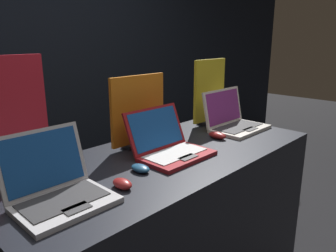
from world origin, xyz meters
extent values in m
cube|color=black|center=(0.00, 1.88, 1.40)|extent=(8.00, 0.05, 2.80)
cube|color=black|center=(0.00, 0.37, 0.44)|extent=(1.76, 0.74, 0.88)
cube|color=#B7B7BC|center=(-0.63, 0.26, 0.89)|extent=(0.33, 0.24, 0.02)
cube|color=#2D2D30|center=(-0.63, 0.27, 0.90)|extent=(0.29, 0.17, 0.00)
cube|color=#3F3F42|center=(-0.63, 0.18, 0.90)|extent=(0.09, 0.05, 0.00)
cube|color=#B7B7BC|center=(-0.63, 0.41, 1.02)|extent=(0.33, 0.08, 0.23)
cube|color=#194C99|center=(-0.63, 0.40, 1.02)|extent=(0.30, 0.06, 0.20)
ellipsoid|color=maroon|center=(-0.40, 0.23, 0.90)|extent=(0.06, 0.10, 0.04)
cube|color=black|center=(-0.63, 0.68, 0.89)|extent=(0.17, 0.07, 0.02)
cube|color=red|center=(-0.63, 0.68, 1.15)|extent=(0.32, 0.02, 0.49)
cube|color=maroon|center=(0.00, 0.30, 0.89)|extent=(0.36, 0.22, 0.02)
cube|color=#B7B7B7|center=(0.00, 0.31, 0.90)|extent=(0.32, 0.16, 0.00)
cube|color=#3F3F42|center=(0.00, 0.23, 0.90)|extent=(0.10, 0.05, 0.00)
cube|color=maroon|center=(0.00, 0.45, 1.00)|extent=(0.36, 0.10, 0.21)
cube|color=#194C99|center=(0.00, 0.45, 1.01)|extent=(0.33, 0.08, 0.18)
ellipsoid|color=navy|center=(-0.24, 0.30, 0.90)|extent=(0.06, 0.10, 0.03)
cube|color=black|center=(0.00, 0.58, 0.89)|extent=(0.20, 0.07, 0.02)
cube|color=orange|center=(0.00, 0.58, 1.09)|extent=(0.36, 0.02, 0.36)
cube|color=silver|center=(0.65, 0.34, 0.89)|extent=(0.39, 0.23, 0.02)
cube|color=#2D2D30|center=(0.65, 0.36, 0.90)|extent=(0.34, 0.16, 0.00)
cube|color=#3F3F42|center=(0.65, 0.27, 0.90)|extent=(0.11, 0.05, 0.00)
cube|color=silver|center=(0.65, 0.48, 1.02)|extent=(0.39, 0.06, 0.23)
cube|color=#8C338C|center=(0.65, 0.47, 1.02)|extent=(0.35, 0.05, 0.20)
ellipsoid|color=maroon|center=(0.40, 0.34, 0.90)|extent=(0.06, 0.12, 0.04)
cube|color=black|center=(0.65, 0.60, 0.89)|extent=(0.17, 0.07, 0.02)
cube|color=gold|center=(0.65, 0.60, 1.11)|extent=(0.31, 0.02, 0.42)
camera|label=1|loc=(-1.13, -0.73, 1.46)|focal=35.00mm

